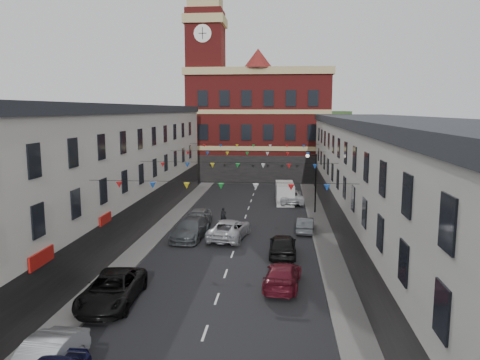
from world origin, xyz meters
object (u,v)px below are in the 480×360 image
(street_lamp, at_px, (313,175))
(white_van, at_px, (285,193))
(car_right_d, at_px, (283,245))
(moving_car, at_px, (229,229))
(car_right_c, at_px, (283,275))
(car_left_c, at_px, (112,289))
(car_left_e, at_px, (198,218))
(car_right_e, at_px, (305,225))
(pedestrian, at_px, (223,216))
(car_right_f, at_px, (291,196))
(car_left_d, at_px, (191,229))

(street_lamp, bearing_deg, white_van, 117.97)
(car_right_d, distance_m, moving_car, 5.93)
(car_right_d, xyz_separation_m, white_van, (0.20, 19.15, 0.31))
(street_lamp, xyz_separation_m, white_van, (-2.75, 5.18, -2.80))
(street_lamp, relative_size, car_right_c, 1.24)
(car_right_d, bearing_deg, car_right_c, 90.29)
(street_lamp, distance_m, car_right_c, 20.34)
(white_van, bearing_deg, car_left_c, -110.58)
(car_left_e, distance_m, car_right_e, 9.42)
(car_left_c, height_order, moving_car, car_left_c)
(car_left_c, xyz_separation_m, white_van, (9.30, 28.30, 0.31))
(car_right_d, height_order, white_van, white_van)
(street_lamp, bearing_deg, car_left_e, -148.41)
(car_left_e, distance_m, pedestrian, 2.44)
(car_right_c, relative_size, pedestrian, 3.20)
(car_right_f, bearing_deg, street_lamp, 109.31)
(car_left_c, relative_size, car_right_e, 1.47)
(car_left_c, relative_size, moving_car, 1.01)
(car_left_c, height_order, car_right_e, car_left_c)
(car_left_c, distance_m, car_right_f, 29.92)
(car_left_e, distance_m, car_right_f, 14.21)
(car_left_c, bearing_deg, car_left_d, 80.53)
(car_left_e, bearing_deg, car_right_d, -43.01)
(car_left_e, distance_m, car_right_d, 10.63)
(car_left_d, xyz_separation_m, white_van, (7.60, 15.28, 0.29))
(car_right_d, bearing_deg, car_right_f, -92.32)
(car_left_d, bearing_deg, car_left_c, -92.11)
(street_lamp, bearing_deg, car_left_d, -135.68)
(car_left_e, bearing_deg, car_right_f, 56.30)
(car_right_d, height_order, moving_car, car_right_d)
(car_left_c, height_order, pedestrian, car_left_c)
(car_left_e, bearing_deg, car_left_d, -86.44)
(car_right_c, bearing_deg, car_right_e, -92.61)
(car_left_c, relative_size, car_right_c, 1.18)
(car_left_d, bearing_deg, pedestrian, 72.96)
(street_lamp, relative_size, car_right_d, 1.28)
(car_right_d, bearing_deg, pedestrian, -58.27)
(white_van, bearing_deg, car_left_e, -125.91)
(car_left_c, xyz_separation_m, car_left_d, (1.70, 13.02, 0.02))
(street_lamp, relative_size, car_right_f, 1.07)
(car_right_c, xyz_separation_m, moving_car, (-4.29, 10.00, 0.09))
(car_right_c, bearing_deg, pedestrian, -63.95)
(car_left_e, height_order, car_right_e, car_left_e)
(car_left_d, relative_size, car_right_f, 1.00)
(white_van, relative_size, pedestrian, 3.30)
(car_right_c, relative_size, car_right_d, 1.03)
(street_lamp, distance_m, car_left_e, 12.63)
(street_lamp, height_order, car_right_d, street_lamp)
(car_left_e, xyz_separation_m, car_right_d, (7.48, -7.55, -0.02))
(car_right_f, relative_size, white_van, 1.12)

